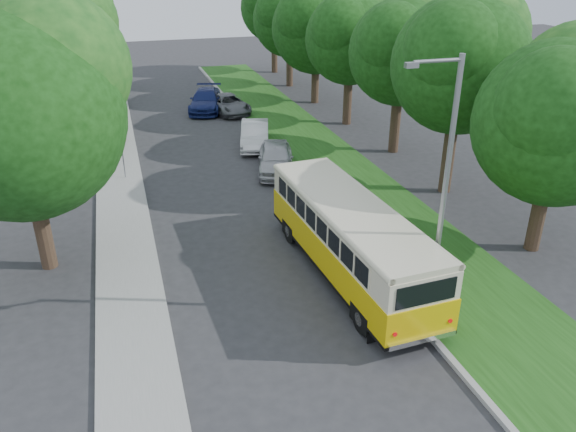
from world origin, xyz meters
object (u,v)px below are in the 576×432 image
object	(u,v)px
car_grey	(228,104)
car_blue	(206,100)
car_white	(255,135)
lamppost_near	(443,184)
vintage_bus	(350,240)
car_silver	(276,158)
lamppost_far	(109,81)

from	to	relation	value
car_grey	car_blue	bearing A→B (deg)	133.28
car_white	lamppost_near	bearing A→B (deg)	-70.94
vintage_bus	car_grey	bearing A→B (deg)	85.88
car_white	car_blue	distance (m)	9.00
car_silver	car_grey	xyz separation A→B (m)	(0.00, 12.13, -0.11)
lamppost_near	car_blue	xyz separation A→B (m)	(-2.61, 26.52, -3.62)
lamppost_far	car_silver	xyz separation A→B (m)	(7.70, -5.17, -3.36)
car_white	vintage_bus	bearing A→B (deg)	-76.26
car_silver	car_grey	distance (m)	12.13
lamppost_far	car_white	xyz separation A→B (m)	(7.67, -0.87, -3.39)
lamppost_near	lamppost_far	xyz separation A→B (m)	(-8.91, 18.50, -0.25)
vintage_bus	car_blue	distance (m)	23.81
vintage_bus	car_white	world-z (taller)	vintage_bus
lamppost_near	lamppost_far	bearing A→B (deg)	115.71
lamppost_near	lamppost_far	distance (m)	20.53
car_silver	car_blue	bearing A→B (deg)	111.32
lamppost_far	car_silver	world-z (taller)	lamppost_far
lamppost_near	car_silver	distance (m)	13.87
car_white	car_grey	size ratio (longest dim) A/B	0.96
lamppost_near	lamppost_far	size ratio (longest dim) A/B	1.07
car_blue	vintage_bus	bearing A→B (deg)	-72.09
car_grey	car_silver	bearing A→B (deg)	-99.56
lamppost_far	car_grey	size ratio (longest dim) A/B	1.64
lamppost_near	car_grey	world-z (taller)	lamppost_near
lamppost_near	car_blue	size ratio (longest dim) A/B	1.56
car_silver	car_white	size ratio (longest dim) A/B	1.00
car_white	car_grey	bearing A→B (deg)	104.80
lamppost_near	car_grey	xyz separation A→B (m)	(-1.21, 25.46, -3.73)
lamppost_near	car_white	size ratio (longest dim) A/B	1.82
vintage_bus	car_grey	xyz separation A→B (m)	(0.37, 22.72, -0.76)
car_grey	vintage_bus	bearing A→B (deg)	-100.49
lamppost_far	vintage_bus	world-z (taller)	lamppost_far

